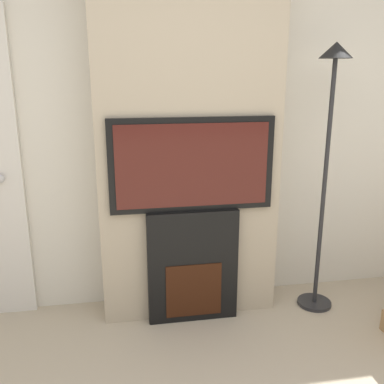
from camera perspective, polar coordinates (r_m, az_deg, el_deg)
wall_back at (r=3.00m, az=-1.11°, el=9.96°), size 6.00×0.06×2.70m
chimney_breast at (r=2.82m, az=-0.54°, el=9.58°), size 1.20×0.31×2.70m
fireplace at (r=2.94m, az=0.00°, el=-9.70°), size 0.61×0.15×0.78m
television at (r=2.71m, az=0.01°, el=3.65°), size 1.05×0.07×0.60m
floor_lamp at (r=2.98m, az=17.77°, el=7.17°), size 0.24×0.24×1.83m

